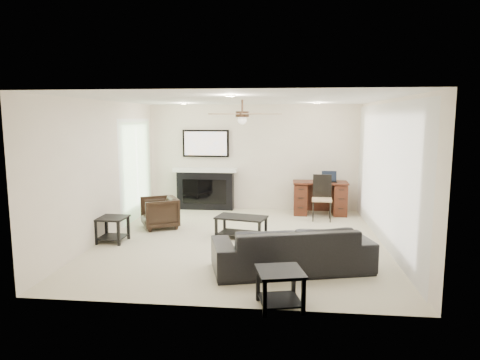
{
  "coord_description": "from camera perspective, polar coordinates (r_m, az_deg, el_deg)",
  "views": [
    {
      "loc": [
        0.77,
        -7.41,
        2.19
      ],
      "look_at": [
        -0.04,
        0.11,
        1.08
      ],
      "focal_mm": 32.0,
      "sensor_mm": 36.0,
      "label": 1
    }
  ],
  "objects": [
    {
      "name": "room_shell",
      "position": [
        7.53,
        1.7,
        4.45
      ],
      "size": [
        5.5,
        5.54,
        2.52
      ],
      "color": "beige",
      "rests_on": "ground"
    },
    {
      "name": "sofa",
      "position": [
        6.27,
        6.92,
        -9.01
      ],
      "size": [
        2.41,
        1.43,
        0.66
      ],
      "primitive_type": "imported",
      "rotation": [
        0.0,
        0.0,
        3.4
      ],
      "color": "black",
      "rests_on": "ground"
    },
    {
      "name": "desk",
      "position": [
        9.89,
        10.6,
        -2.38
      ],
      "size": [
        1.22,
        0.56,
        0.76
      ],
      "primitive_type": "cube",
      "color": "#37160D",
      "rests_on": "ground"
    },
    {
      "name": "end_table_near",
      "position": [
        5.13,
        5.33,
        -14.25
      ],
      "size": [
        0.63,
        0.63,
        0.45
      ],
      "primitive_type": "cube",
      "rotation": [
        0.0,
        0.0,
        0.24
      ],
      "color": "black",
      "rests_on": "ground"
    },
    {
      "name": "desk_chair",
      "position": [
        9.33,
        10.87,
        -2.37
      ],
      "size": [
        0.45,
        0.47,
        0.97
      ],
      "primitive_type": "cube",
      "rotation": [
        0.0,
        0.0,
        -0.07
      ],
      "color": "black",
      "rests_on": "ground"
    },
    {
      "name": "fireplace_unit",
      "position": [
        10.25,
        -4.67,
        1.35
      ],
      "size": [
        1.52,
        0.34,
        1.91
      ],
      "primitive_type": "cube",
      "color": "black",
      "rests_on": "ground"
    },
    {
      "name": "coffee_table",
      "position": [
        7.88,
        0.17,
        -6.32
      ],
      "size": [
        0.99,
        0.69,
        0.4
      ],
      "primitive_type": "cube",
      "rotation": [
        0.0,
        0.0,
        -0.22
      ],
      "color": "black",
      "rests_on": "ground"
    },
    {
      "name": "laptop",
      "position": [
        9.81,
        11.85,
        0.42
      ],
      "size": [
        0.33,
        0.24,
        0.23
      ],
      "primitive_type": "cube",
      "color": "black",
      "rests_on": "desk"
    },
    {
      "name": "end_table_left",
      "position": [
        7.96,
        -16.66,
        -6.34
      ],
      "size": [
        0.52,
        0.52,
        0.45
      ],
      "primitive_type": "cube",
      "rotation": [
        0.0,
        0.0,
        -0.04
      ],
      "color": "black",
      "rests_on": "ground"
    },
    {
      "name": "armchair",
      "position": [
        8.71,
        -10.67,
        -4.29
      ],
      "size": [
        0.92,
        0.91,
        0.62
      ],
      "primitive_type": "imported",
      "rotation": [
        0.0,
        0.0,
        -1.09
      ],
      "color": "black",
      "rests_on": "ground"
    }
  ]
}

